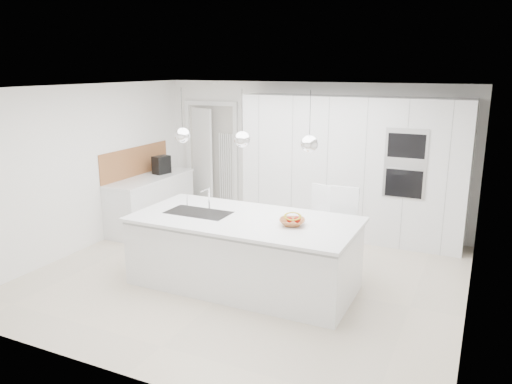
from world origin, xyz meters
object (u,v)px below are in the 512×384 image
at_px(island_base, 243,254).
at_px(bar_stool_right, 340,234).
at_px(fruit_bowl, 292,222).
at_px(espresso_machine, 161,165).
at_px(bar_stool_left, 319,228).

height_order(island_base, bar_stool_right, bar_stool_right).
relative_size(fruit_bowl, bar_stool_right, 0.26).
height_order(espresso_machine, bar_stool_right, espresso_machine).
bearing_deg(bar_stool_left, island_base, -107.63).
bearing_deg(bar_stool_right, fruit_bowl, -119.36).
bearing_deg(fruit_bowl, bar_stool_left, 88.12).
bearing_deg(bar_stool_left, fruit_bowl, -74.72).
bearing_deg(fruit_bowl, espresso_machine, 150.48).
distance_m(island_base, espresso_machine, 3.18).
distance_m(espresso_machine, bar_stool_left, 3.36).
height_order(island_base, fruit_bowl, fruit_bowl).
xyz_separation_m(island_base, bar_stool_right, (1.04, 0.79, 0.17)).
bearing_deg(fruit_bowl, bar_stool_right, 63.26).
xyz_separation_m(espresso_machine, bar_stool_right, (3.57, -1.03, -0.46)).
bearing_deg(island_base, espresso_machine, 144.22).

